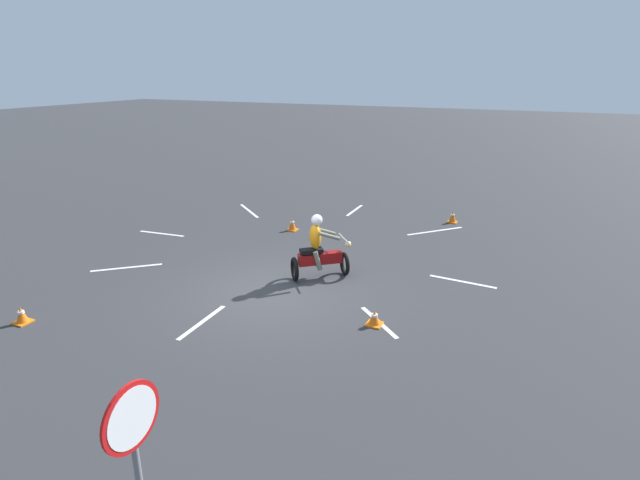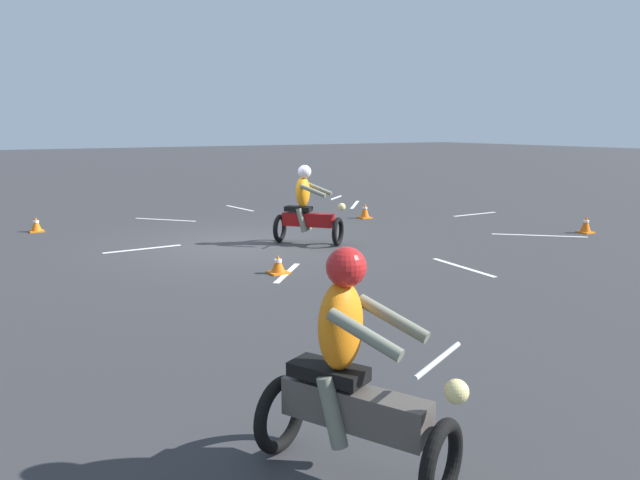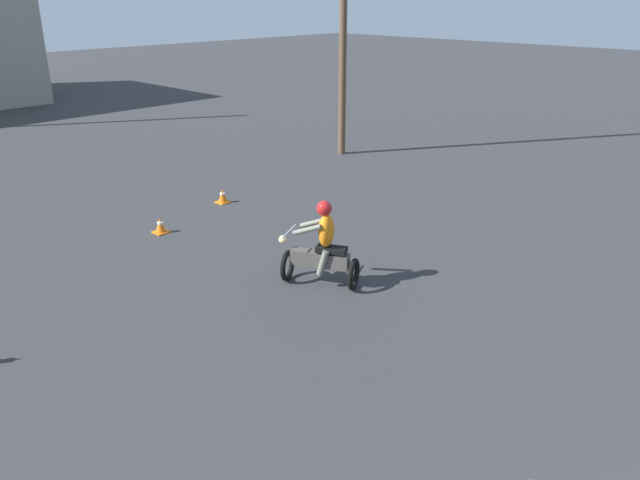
% 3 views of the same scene
% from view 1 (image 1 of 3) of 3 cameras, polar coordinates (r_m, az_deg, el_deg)
% --- Properties ---
extents(ground_plane, '(120.00, 120.00, 0.00)m').
position_cam_1_polar(ground_plane, '(11.86, -5.60, -5.96)').
color(ground_plane, '#333335').
extents(motorcycle_rider_foreground, '(1.36, 1.46, 1.66)m').
position_cam_1_polar(motorcycle_rider_foreground, '(12.33, -0.16, -1.22)').
color(motorcycle_rider_foreground, black).
rests_on(motorcycle_rider_foreground, ground).
extents(stop_sign, '(0.70, 0.08, 2.30)m').
position_cam_1_polar(stop_sign, '(5.36, -20.38, -21.12)').
color(stop_sign, slate).
rests_on(stop_sign, ground).
extents(traffic_cone_near_right, '(0.32, 0.32, 0.32)m').
position_cam_1_polar(traffic_cone_near_right, '(10.38, 6.24, -8.86)').
color(traffic_cone_near_right, orange).
rests_on(traffic_cone_near_right, ground).
extents(traffic_cone_mid_center, '(0.32, 0.32, 0.40)m').
position_cam_1_polar(traffic_cone_mid_center, '(17.62, 14.91, 2.56)').
color(traffic_cone_mid_center, orange).
rests_on(traffic_cone_mid_center, ground).
extents(traffic_cone_far_center, '(0.32, 0.32, 0.36)m').
position_cam_1_polar(traffic_cone_far_center, '(12.08, -30.94, -7.39)').
color(traffic_cone_far_center, orange).
rests_on(traffic_cone_far_center, ground).
extents(traffic_cone_far_left, '(0.32, 0.32, 0.41)m').
position_cam_1_polar(traffic_cone_far_left, '(16.22, -3.18, 1.79)').
color(traffic_cone_far_left, orange).
rests_on(traffic_cone_far_left, ground).
extents(lane_stripe_e, '(1.59, 0.14, 0.01)m').
position_cam_1_polar(lane_stripe_e, '(10.78, -13.33, -9.10)').
color(lane_stripe_e, silver).
rests_on(lane_stripe_e, ground).
extents(lane_stripe_ne, '(1.06, 1.14, 0.01)m').
position_cam_1_polar(lane_stripe_ne, '(10.56, 6.76, -9.29)').
color(lane_stripe_ne, silver).
rests_on(lane_stripe_ne, ground).
extents(lane_stripe_n, '(0.22, 1.64, 0.01)m').
position_cam_1_polar(lane_stripe_n, '(12.86, 15.97, -4.58)').
color(lane_stripe_n, silver).
rests_on(lane_stripe_n, ground).
extents(lane_stripe_nw, '(1.59, 1.49, 0.01)m').
position_cam_1_polar(lane_stripe_nw, '(16.59, 13.03, 1.01)').
color(lane_stripe_nw, silver).
rests_on(lane_stripe_nw, ground).
extents(lane_stripe_w, '(1.60, 0.12, 0.01)m').
position_cam_1_polar(lane_stripe_w, '(18.60, 3.97, 3.41)').
color(lane_stripe_w, silver).
rests_on(lane_stripe_w, ground).
extents(lane_stripe_sw, '(1.37, 1.60, 0.01)m').
position_cam_1_polar(lane_stripe_sw, '(18.68, -8.11, 3.34)').
color(lane_stripe_sw, silver).
rests_on(lane_stripe_sw, ground).
extents(lane_stripe_s, '(0.25, 1.62, 0.01)m').
position_cam_1_polar(lane_stripe_s, '(16.69, -17.63, 0.71)').
color(lane_stripe_s, silver).
rests_on(lane_stripe_s, ground).
extents(lane_stripe_se, '(1.25, 1.42, 0.01)m').
position_cam_1_polar(lane_stripe_se, '(14.16, -21.22, -2.96)').
color(lane_stripe_se, silver).
rests_on(lane_stripe_se, ground).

